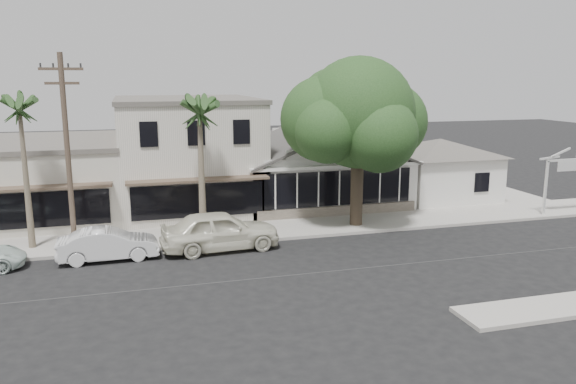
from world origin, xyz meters
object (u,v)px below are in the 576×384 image
object	(u,v)px
utility_pole	(67,151)
car_0	(220,230)
shade_tree	(355,116)
car_1	(108,244)

from	to	relation	value
utility_pole	car_0	bearing A→B (deg)	-8.30
utility_pole	shade_tree	world-z (taller)	shade_tree
car_1	utility_pole	bearing A→B (deg)	53.07
car_0	shade_tree	size ratio (longest dim) A/B	0.61
car_0	car_1	bearing A→B (deg)	87.53
car_0	car_1	world-z (taller)	car_0
car_0	shade_tree	distance (m)	9.42
car_0	shade_tree	world-z (taller)	shade_tree
shade_tree	utility_pole	bearing A→B (deg)	-174.46
car_1	shade_tree	bearing A→B (deg)	-80.50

